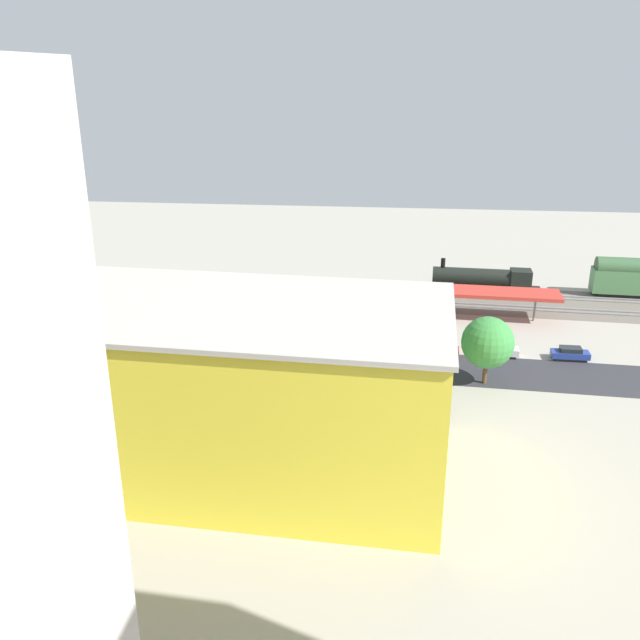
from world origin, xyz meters
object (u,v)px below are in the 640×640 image
(parked_car_0, at_px, (570,354))
(box_truck_2, at_px, (138,375))
(box_truck_0, at_px, (71,373))
(locomotive, at_px, (487,281))
(box_truck_1, at_px, (142,375))
(parked_car_6, at_px, (183,337))
(street_tree_2, at_px, (298,334))
(construction_building, at_px, (198,388))
(parked_car_4, at_px, (308,344))
(street_tree_3, at_px, (362,334))
(parked_car_1, at_px, (500,350))
(parked_car_2, at_px, (440,350))
(parked_car_3, at_px, (367,346))
(street_tree_4, at_px, (404,344))
(platform_canopy_near, at_px, (324,284))
(parked_car_5, at_px, (241,341))
(parked_car_7, at_px, (115,335))
(street_tree_0, at_px, (488,343))
(traffic_light, at_px, (344,315))

(parked_car_0, height_order, box_truck_2, box_truck_2)
(box_truck_0, bearing_deg, locomotive, -141.01)
(box_truck_1, bearing_deg, parked_car_6, -92.25)
(street_tree_2, bearing_deg, construction_building, 71.48)
(parked_car_4, bearing_deg, box_truck_0, 28.69)
(box_truck_2, relative_size, street_tree_3, 1.23)
(parked_car_1, relative_size, box_truck_1, 0.45)
(box_truck_0, bearing_deg, parked_car_2, -161.97)
(construction_building, bearing_deg, parked_car_3, -113.24)
(box_truck_1, relative_size, box_truck_2, 1.05)
(parked_car_0, distance_m, street_tree_4, 22.15)
(parked_car_6, distance_m, street_tree_4, 29.34)
(parked_car_3, relative_size, parked_car_4, 1.12)
(platform_canopy_near, height_order, locomotive, locomotive)
(parked_car_3, bearing_deg, locomotive, -123.63)
(parked_car_6, bearing_deg, street_tree_3, 162.11)
(parked_car_0, bearing_deg, platform_canopy_near, -25.54)
(parked_car_6, bearing_deg, parked_car_0, 179.97)
(parked_car_2, distance_m, construction_building, 35.26)
(parked_car_0, height_order, street_tree_3, street_tree_3)
(parked_car_2, height_order, box_truck_0, box_truck_0)
(parked_car_1, bearing_deg, parked_car_6, 0.28)
(street_tree_2, relative_size, street_tree_3, 1.12)
(construction_building, bearing_deg, box_truck_0, -32.79)
(parked_car_5, bearing_deg, parked_car_0, -179.59)
(parked_car_2, relative_size, box_truck_2, 0.48)
(locomotive, bearing_deg, street_tree_3, 61.97)
(parked_car_0, xyz_separation_m, street_tree_4, (20.02, 8.63, 3.90))
(parked_car_0, bearing_deg, parked_car_1, -1.53)
(locomotive, height_order, box_truck_0, locomotive)
(parked_car_6, height_order, parked_car_7, parked_car_6)
(parked_car_7, distance_m, street_tree_4, 38.02)
(parked_car_3, xyz_separation_m, parked_car_4, (7.31, 0.13, 0.08))
(street_tree_0, bearing_deg, traffic_light, -29.43)
(parked_car_1, relative_size, construction_building, 0.11)
(box_truck_0, xyz_separation_m, street_tree_3, (-31.43, -6.34, 3.46))
(box_truck_1, xyz_separation_m, street_tree_2, (-16.62, -3.96, 3.90))
(locomotive, bearing_deg, street_tree_2, 54.90)
(parked_car_0, bearing_deg, construction_building, 35.73)
(parked_car_3, bearing_deg, parked_car_2, 178.40)
(locomotive, xyz_separation_m, parked_car_4, (24.89, 26.55, -1.04))
(parked_car_7, height_order, box_truck_2, box_truck_2)
(locomotive, height_order, box_truck_1, locomotive)
(box_truck_1, relative_size, street_tree_0, 1.29)
(street_tree_0, bearing_deg, parked_car_3, -29.33)
(box_truck_0, bearing_deg, street_tree_4, -171.89)
(parked_car_2, distance_m, street_tree_2, 19.02)
(box_truck_1, distance_m, street_tree_0, 37.84)
(box_truck_2, relative_size, street_tree_2, 1.10)
(parked_car_3, xyz_separation_m, box_truck_0, (31.73, 13.49, 0.89))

